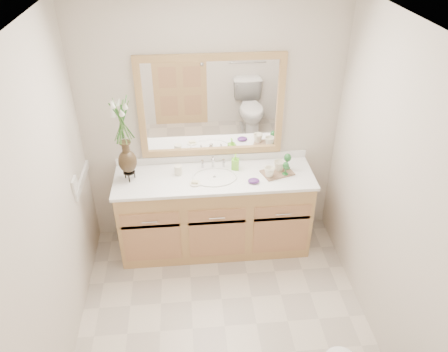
{
  "coord_description": "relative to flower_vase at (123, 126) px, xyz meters",
  "views": [
    {
      "loc": [
        -0.23,
        -2.34,
        3.02
      ],
      "look_at": [
        0.06,
        0.65,
        1.07
      ],
      "focal_mm": 35.0,
      "sensor_mm": 36.0,
      "label": 1
    }
  ],
  "objects": [
    {
      "name": "wall_back",
      "position": [
        0.77,
        0.26,
        -0.17
      ],
      "size": [
        2.4,
        0.02,
        2.4
      ],
      "primitive_type": "cube",
      "color": "beige",
      "rests_on": "floor"
    },
    {
      "name": "ceiling",
      "position": [
        0.77,
        -1.04,
        1.03
      ],
      "size": [
        2.4,
        2.6,
        0.02
      ],
      "primitive_type": "cube",
      "color": "white",
      "rests_on": "wall_back"
    },
    {
      "name": "purple_dish",
      "position": [
        1.11,
        -0.16,
        -0.52
      ],
      "size": [
        0.11,
        0.09,
        0.04
      ],
      "primitive_type": "ellipsoid",
      "rotation": [
        0.0,
        0.0,
        -0.05
      ],
      "color": "#4B236A",
      "rests_on": "counter"
    },
    {
      "name": "counter",
      "position": [
        0.77,
        -0.02,
        -0.56
      ],
      "size": [
        1.84,
        0.57,
        0.03
      ],
      "primitive_type": "cube",
      "color": "white",
      "rests_on": "vanity"
    },
    {
      "name": "soap_dish",
      "position": [
        0.59,
        -0.14,
        -0.53
      ],
      "size": [
        0.1,
        0.1,
        0.03
      ],
      "color": "white",
      "rests_on": "counter"
    },
    {
      "name": "goblet_back",
      "position": [
        1.46,
        0.03,
        -0.42
      ],
      "size": [
        0.07,
        0.07,
        0.15
      ],
      "color": "#23692D",
      "rests_on": "tray"
    },
    {
      "name": "flower_vase",
      "position": [
        0.0,
        0.0,
        0.0
      ],
      "size": [
        0.19,
        0.19,
        0.8
      ],
      "rotation": [
        0.0,
        0.0,
        0.02
      ],
      "color": "black",
      "rests_on": "counter"
    },
    {
      "name": "wall_left",
      "position": [
        -0.43,
        -1.04,
        -0.17
      ],
      "size": [
        0.02,
        2.6,
        2.4
      ],
      "primitive_type": "cube",
      "color": "beige",
      "rests_on": "floor"
    },
    {
      "name": "sink",
      "position": [
        0.77,
        -0.04,
        -0.6
      ],
      "size": [
        0.38,
        0.34,
        0.23
      ],
      "color": "white",
      "rests_on": "counter"
    },
    {
      "name": "mug_left",
      "position": [
        1.27,
        -0.09,
        -0.48
      ],
      "size": [
        0.12,
        0.11,
        0.1
      ],
      "primitive_type": "imported",
      "rotation": [
        0.0,
        0.0,
        -0.27
      ],
      "color": "white",
      "rests_on": "tray"
    },
    {
      "name": "wall_right",
      "position": [
        1.97,
        -1.04,
        -0.17
      ],
      "size": [
        0.02,
        2.6,
        2.4
      ],
      "primitive_type": "cube",
      "color": "beige",
      "rests_on": "floor"
    },
    {
      "name": "vanity",
      "position": [
        0.77,
        -0.02,
        -0.97
      ],
      "size": [
        1.8,
        0.55,
        0.8
      ],
      "color": "tan",
      "rests_on": "floor"
    },
    {
      "name": "tray",
      "position": [
        1.36,
        -0.03,
        -0.53
      ],
      "size": [
        0.32,
        0.26,
        0.01
      ],
      "primitive_type": "cube",
      "rotation": [
        0.0,
        0.0,
        0.31
      ],
      "color": "brown",
      "rests_on": "counter"
    },
    {
      "name": "floor",
      "position": [
        0.77,
        -1.04,
        -1.37
      ],
      "size": [
        2.6,
        2.6,
        0.0
      ],
      "primitive_type": "plane",
      "color": "#B8AC9D",
      "rests_on": "ground"
    },
    {
      "name": "mug_right",
      "position": [
        1.38,
        0.0,
        -0.48
      ],
      "size": [
        0.11,
        0.1,
        0.1
      ],
      "primitive_type": "imported",
      "rotation": [
        0.0,
        0.0,
        0.08
      ],
      "color": "white",
      "rests_on": "tray"
    },
    {
      "name": "switch_plate",
      "position": [
        -0.42,
        -0.27,
        -0.39
      ],
      "size": [
        0.02,
        0.12,
        0.12
      ],
      "primitive_type": "cube",
      "color": "white",
      "rests_on": "wall_left"
    },
    {
      "name": "mirror",
      "position": [
        0.77,
        0.24,
        0.03
      ],
      "size": [
        1.32,
        0.04,
        0.97
      ],
      "color": "white",
      "rests_on": "wall_back"
    },
    {
      "name": "tumbler",
      "position": [
        0.44,
        0.04,
        -0.5
      ],
      "size": [
        0.07,
        0.07,
        0.09
      ],
      "primitive_type": "cylinder",
      "color": "white",
      "rests_on": "counter"
    },
    {
      "name": "soap_bottle",
      "position": [
        0.98,
        0.09,
        -0.47
      ],
      "size": [
        0.07,
        0.08,
        0.14
      ],
      "primitive_type": "imported",
      "rotation": [
        0.0,
        0.0,
        -0.21
      ],
      "color": "#77D933",
      "rests_on": "counter"
    },
    {
      "name": "goblet_front",
      "position": [
        1.42,
        -0.07,
        -0.44
      ],
      "size": [
        0.06,
        0.06,
        0.13
      ],
      "color": "#23692D",
      "rests_on": "tray"
    }
  ]
}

